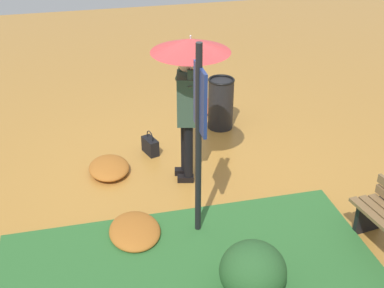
% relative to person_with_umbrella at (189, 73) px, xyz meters
% --- Properties ---
extents(ground_plane, '(18.00, 18.00, 0.00)m').
position_rel_person_with_umbrella_xyz_m(ground_plane, '(-0.12, 0.00, -1.55)').
color(ground_plane, '#B27A33').
extents(person_with_umbrella, '(0.96, 0.96, 2.04)m').
position_rel_person_with_umbrella_xyz_m(person_with_umbrella, '(0.00, 0.00, 0.00)').
color(person_with_umbrella, black).
rests_on(person_with_umbrella, ground_plane).
extents(info_sign_post, '(0.44, 0.07, 2.30)m').
position_rel_person_with_umbrella_xyz_m(info_sign_post, '(1.09, -0.14, -0.11)').
color(info_sign_post, black).
rests_on(info_sign_post, ground_plane).
extents(handbag, '(0.33, 0.23, 0.37)m').
position_rel_person_with_umbrella_xyz_m(handbag, '(-0.84, -0.39, -1.42)').
color(handbag, black).
rests_on(handbag, ground_plane).
extents(trash_bin, '(0.42, 0.42, 0.83)m').
position_rel_person_with_umbrella_xyz_m(trash_bin, '(-1.41, 0.85, -1.13)').
color(trash_bin, black).
rests_on(trash_bin, ground_plane).
extents(shrub_cluster, '(0.73, 0.67, 0.60)m').
position_rel_person_with_umbrella_xyz_m(shrub_cluster, '(2.22, 0.12, -1.27)').
color(shrub_cluster, '#285628').
rests_on(shrub_cluster, ground_plane).
extents(leaf_pile_near_person, '(0.69, 0.55, 0.15)m').
position_rel_person_with_umbrella_xyz_m(leaf_pile_near_person, '(-0.45, -1.03, -1.48)').
color(leaf_pile_near_person, '#A86023').
rests_on(leaf_pile_near_person, ground_plane).
extents(leaf_pile_by_bench, '(0.62, 0.50, 0.14)m').
position_rel_person_with_umbrella_xyz_m(leaf_pile_by_bench, '(-2.06, 0.86, -1.48)').
color(leaf_pile_by_bench, '#B74C1E').
rests_on(leaf_pile_by_bench, ground_plane).
extents(leaf_pile_far_path, '(0.74, 0.59, 0.16)m').
position_rel_person_with_umbrella_xyz_m(leaf_pile_far_path, '(1.02, -0.88, -1.47)').
color(leaf_pile_far_path, '#A86023').
rests_on(leaf_pile_far_path, ground_plane).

